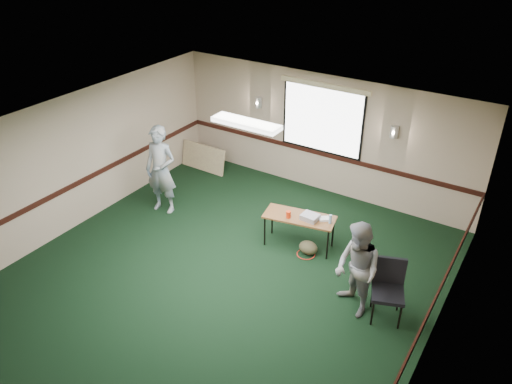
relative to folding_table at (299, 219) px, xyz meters
The scene contains 13 objects.
ground 1.97m from the folding_table, 111.46° to the right, with size 8.00×8.00×0.00m, color black.
room_shell 1.24m from the folding_table, 150.98° to the left, with size 8.00×8.02×8.00m.
folding_table is the anchor object (origin of this frame).
projector 0.23m from the folding_table, ahead, with size 0.31×0.26×0.10m, color #929199.
game_console 0.47m from the folding_table, 17.50° to the left, with size 0.18×0.15×0.05m, color silver.
red_cup 0.25m from the folding_table, 136.95° to the right, with size 0.09×0.09×0.13m, color red.
water_bottle 0.60m from the folding_table, ahead, with size 0.05×0.05×0.18m, color #7FAED0.
duffel_bag 0.58m from the folding_table, 23.79° to the right, with size 0.37×0.28×0.26m, color #454427.
cable_coil 0.69m from the folding_table, 34.02° to the right, with size 0.35×0.35×0.02m, color red.
folded_table 3.87m from the folding_table, 155.74° to the left, with size 1.25×0.05×0.64m, color #9C7B60.
conference_chair 2.23m from the folding_table, 23.36° to the right, with size 0.64×0.65×1.01m.
person_left 3.11m from the folding_table, behind, with size 0.70×0.46×1.92m, color #3A5A80.
person_right 1.92m from the folding_table, 34.21° to the right, with size 0.79×0.62×1.63m, color #6E81AC.
Camera 1 is at (4.21, -5.33, 5.73)m, focal length 35.00 mm.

